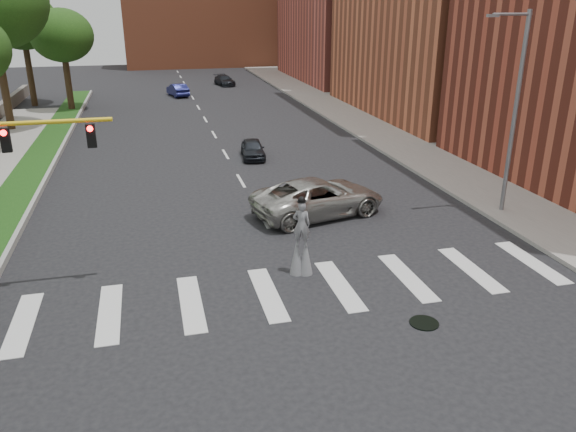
# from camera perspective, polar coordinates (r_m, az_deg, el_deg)

# --- Properties ---
(ground_plane) EXTENTS (160.00, 160.00, 0.00)m
(ground_plane) POSITION_cam_1_polar(r_m,az_deg,el_deg) (18.64, 2.48, -8.90)
(ground_plane) COLOR black
(ground_plane) RESTS_ON ground
(grass_median) EXTENTS (2.00, 60.00, 0.25)m
(grass_median) POSITION_cam_1_polar(r_m,az_deg,el_deg) (37.26, -24.22, 4.84)
(grass_median) COLOR #173E11
(grass_median) RESTS_ON ground
(median_curb) EXTENTS (0.20, 60.00, 0.28)m
(median_curb) POSITION_cam_1_polar(r_m,az_deg,el_deg) (37.08, -22.63, 5.03)
(median_curb) COLOR #989892
(median_curb) RESTS_ON ground
(sidewalk_right) EXTENTS (5.00, 90.00, 0.18)m
(sidewalk_right) POSITION_cam_1_polar(r_m,az_deg,el_deg) (44.93, 8.85, 8.86)
(sidewalk_right) COLOR gray
(sidewalk_right) RESTS_ON ground
(manhole) EXTENTS (0.90, 0.90, 0.04)m
(manhole) POSITION_cam_1_polar(r_m,az_deg,el_deg) (18.06, 13.66, -10.51)
(manhole) COLOR black
(manhole) RESTS_ON ground
(building_backdrop) EXTENTS (26.00, 14.00, 18.00)m
(building_backdrop) POSITION_cam_1_polar(r_m,az_deg,el_deg) (94.09, -8.08, 20.53)
(building_backdrop) COLOR #B95C3A
(building_backdrop) RESTS_ON ground
(streetlight) EXTENTS (2.05, 0.20, 9.00)m
(streetlight) POSITION_cam_1_polar(r_m,az_deg,el_deg) (26.91, 21.96, 10.08)
(streetlight) COLOR slate
(streetlight) RESTS_ON ground
(stilt_performer) EXTENTS (0.83, 0.61, 2.97)m
(stilt_performer) POSITION_cam_1_polar(r_m,az_deg,el_deg) (20.08, 1.36, -2.88)
(stilt_performer) COLOR #2F2012
(stilt_performer) RESTS_ON ground
(suv_crossing) EXTENTS (6.73, 4.26, 1.73)m
(suv_crossing) POSITION_cam_1_polar(r_m,az_deg,el_deg) (25.86, 3.12, 1.92)
(suv_crossing) COLOR #ADAAA3
(suv_crossing) RESTS_ON ground
(car_near) EXTENTS (1.71, 3.56, 1.17)m
(car_near) POSITION_cam_1_polar(r_m,az_deg,el_deg) (35.83, -3.60, 6.84)
(car_near) COLOR black
(car_near) RESTS_ON ground
(car_mid) EXTENTS (2.26, 4.21, 1.32)m
(car_mid) POSITION_cam_1_polar(r_m,az_deg,el_deg) (61.50, -11.14, 12.46)
(car_mid) COLOR navy
(car_mid) RESTS_ON ground
(car_far) EXTENTS (2.37, 4.29, 1.18)m
(car_far) POSITION_cam_1_polar(r_m,az_deg,el_deg) (69.00, -6.47, 13.53)
(car_far) COLOR black
(car_far) RESTS_ON ground
(tree_5) EXTENTS (6.24, 6.24, 10.43)m
(tree_5) POSITION_cam_1_polar(r_m,az_deg,el_deg) (59.28, -25.46, 17.51)
(tree_5) COLOR #2F2012
(tree_5) RESTS_ON ground
(tree_6) EXTENTS (5.36, 5.36, 8.87)m
(tree_6) POSITION_cam_1_polar(r_m,az_deg,el_deg) (54.73, -21.99, 16.61)
(tree_6) COLOR #2F2012
(tree_6) RESTS_ON ground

